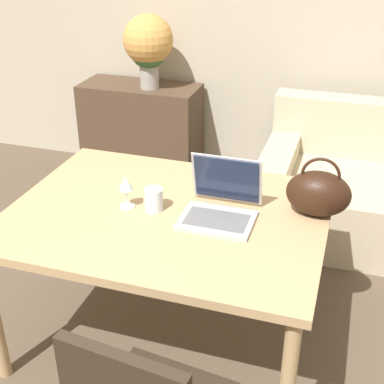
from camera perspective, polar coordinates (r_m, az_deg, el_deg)
The scene contains 8 objects.
wall_back at distance 4.05m, azimuth 6.77°, elevation 19.28°, with size 10.00×0.06×2.70m.
dining_table at distance 2.46m, azimuth -2.67°, elevation -3.54°, with size 1.42×1.08×0.73m.
sideboard at distance 4.29m, azimuth -5.40°, elevation 6.39°, with size 0.91×0.40×0.76m.
laptop at distance 2.37m, azimuth 3.17°, elevation -0.93°, with size 0.32×0.32×0.26m.
drinking_glass at distance 2.42m, azimuth -4.09°, elevation -0.78°, with size 0.08×0.08×0.11m.
wine_glass at distance 2.42m, azimuth -7.06°, elevation 0.69°, with size 0.07×0.07×0.16m.
handbag at distance 2.41m, azimuth 13.34°, elevation -0.10°, with size 0.29×0.19×0.28m.
flower_vase at distance 4.00m, azimuth -4.70°, elevation 15.40°, with size 0.36×0.36×0.54m.
Camera 1 is at (0.78, -1.20, 1.94)m, focal length 50.00 mm.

